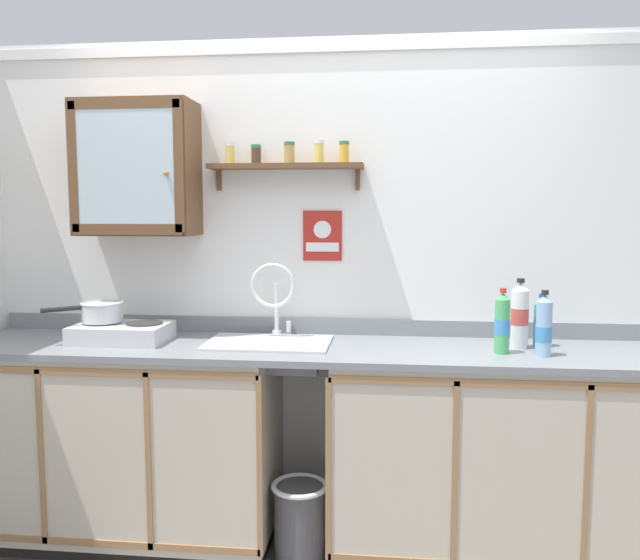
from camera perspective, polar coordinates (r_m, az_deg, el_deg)
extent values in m
cube|color=white|center=(3.20, 0.11, -0.54)|extent=(3.93, 0.05, 2.41)
cube|color=white|center=(3.25, 0.05, 20.06)|extent=(3.93, 0.02, 0.05)
cube|color=black|center=(3.49, -16.66, -20.24)|extent=(1.42, 0.54, 0.08)
cube|color=beige|center=(3.28, -17.12, -13.11)|extent=(1.45, 0.60, 0.86)
cube|color=#997047|center=(2.91, -19.73, -7.72)|extent=(1.45, 0.01, 0.03)
cube|color=#997047|center=(3.18, -19.20, -21.26)|extent=(1.45, 0.01, 0.03)
cube|color=#997047|center=(3.13, -23.57, -14.30)|extent=(0.02, 0.01, 0.79)
cube|color=#997047|center=(2.93, -15.04, -15.41)|extent=(0.02, 0.01, 0.79)
cube|color=#997047|center=(2.80, -5.41, -16.26)|extent=(0.02, 0.01, 0.79)
cube|color=black|center=(3.30, 15.92, -21.86)|extent=(1.52, 0.54, 0.08)
cube|color=beige|center=(3.08, 16.27, -14.40)|extent=(1.55, 0.60, 0.86)
cube|color=#997047|center=(2.68, 17.65, -8.84)|extent=(1.55, 0.01, 0.03)
cube|color=#997047|center=(2.76, 0.74, -16.58)|extent=(0.02, 0.01, 0.79)
cube|color=#997047|center=(2.77, 11.91, -16.69)|extent=(0.02, 0.01, 0.79)
cube|color=#997047|center=(2.86, 22.66, -16.23)|extent=(0.02, 0.01, 0.79)
cube|color=gray|center=(2.93, -0.57, -6.18)|extent=(3.29, 0.63, 0.03)
cube|color=gray|center=(3.20, 0.04, -4.13)|extent=(3.29, 0.02, 0.08)
cube|color=silver|center=(2.97, -4.61, -5.59)|extent=(0.57, 0.38, 0.01)
cube|color=slate|center=(3.00, -4.59, -7.55)|extent=(0.48, 0.31, 0.01)
cube|color=slate|center=(3.14, -4.06, -6.06)|extent=(0.48, 0.01, 0.10)
cube|color=slate|center=(2.84, -5.20, -7.38)|extent=(0.48, 0.01, 0.10)
cylinder|color=#4C4C51|center=(3.00, -4.59, -7.59)|extent=(0.04, 0.04, 0.01)
cylinder|color=silver|center=(3.18, -3.86, -4.72)|extent=(0.05, 0.05, 0.02)
cylinder|color=silver|center=(3.15, -3.88, -2.42)|extent=(0.02, 0.02, 0.23)
torus|color=silver|center=(3.04, -4.22, -0.51)|extent=(0.22, 0.02, 0.22)
cylinder|color=silver|center=(3.16, -2.79, -4.16)|extent=(0.02, 0.02, 0.06)
cube|color=silver|center=(3.16, -17.24, -4.51)|extent=(0.43, 0.29, 0.08)
cylinder|color=#2D2D2D|center=(3.21, -18.80, -3.59)|extent=(0.17, 0.17, 0.01)
cylinder|color=#2D2D2D|center=(3.13, -15.37, -3.72)|extent=(0.17, 0.17, 0.01)
cylinder|color=black|center=(3.08, -19.98, -4.86)|extent=(0.03, 0.02, 0.03)
cylinder|color=black|center=(3.00, -16.43, -5.04)|extent=(0.03, 0.02, 0.03)
cylinder|color=silver|center=(3.20, -18.83, -2.75)|extent=(0.19, 0.19, 0.09)
torus|color=silver|center=(3.20, -18.85, -1.96)|extent=(0.20, 0.20, 0.01)
cylinder|color=black|center=(3.16, -22.05, -2.42)|extent=(0.15, 0.13, 0.02)
cylinder|color=#8CB7E0|center=(2.86, 19.30, -4.14)|extent=(0.07, 0.07, 0.23)
cone|color=#8CB7E0|center=(2.84, 19.39, -1.55)|extent=(0.06, 0.06, 0.03)
cylinder|color=#262626|center=(2.84, 19.41, -1.05)|extent=(0.03, 0.03, 0.02)
cylinder|color=#3F8CCC|center=(2.87, 19.28, -4.56)|extent=(0.07, 0.07, 0.06)
cylinder|color=white|center=(2.99, 17.34, -3.36)|extent=(0.08, 0.08, 0.26)
cone|color=white|center=(2.97, 17.43, -0.56)|extent=(0.07, 0.07, 0.03)
cylinder|color=#262626|center=(2.97, 17.45, -0.04)|extent=(0.03, 0.03, 0.02)
cylinder|color=#D84C3F|center=(2.99, 17.35, -3.11)|extent=(0.08, 0.08, 0.07)
cylinder|color=teal|center=(3.06, 19.10, -3.86)|extent=(0.07, 0.07, 0.19)
cone|color=teal|center=(3.05, 19.17, -1.80)|extent=(0.06, 0.06, 0.03)
cylinder|color=#2D59B2|center=(3.04, 19.19, -1.34)|extent=(0.03, 0.03, 0.02)
cylinder|color=#3F8CCC|center=(3.06, 19.09, -4.07)|extent=(0.07, 0.07, 0.05)
cylinder|color=#4CB266|center=(2.86, 15.90, -4.00)|extent=(0.06, 0.06, 0.23)
cone|color=#4CB266|center=(2.84, 15.98, -1.39)|extent=(0.06, 0.06, 0.03)
cylinder|color=red|center=(2.84, 15.99, -0.90)|extent=(0.03, 0.03, 0.02)
cylinder|color=#3F8CCC|center=(2.86, 15.90, -3.99)|extent=(0.07, 0.07, 0.07)
cube|color=brown|center=(3.25, -15.97, 9.50)|extent=(0.56, 0.27, 0.64)
cube|color=silver|center=(3.12, -16.94, 9.62)|extent=(0.46, 0.01, 0.52)
cube|color=brown|center=(3.23, -21.16, 9.35)|extent=(0.05, 0.01, 0.60)
cube|color=brown|center=(3.03, -12.46, 9.85)|extent=(0.05, 0.01, 0.60)
cube|color=brown|center=(3.15, -17.12, 14.84)|extent=(0.53, 0.01, 0.05)
cube|color=brown|center=(3.11, -16.78, 4.33)|extent=(0.53, 0.01, 0.05)
sphere|color=olive|center=(3.03, -13.55, 9.21)|extent=(0.02, 0.02, 0.02)
cube|color=brown|center=(3.12, -3.08, 10.08)|extent=(0.75, 0.14, 0.02)
cube|color=brown|center=(3.24, -8.98, 8.76)|extent=(0.02, 0.03, 0.10)
cube|color=brown|center=(3.13, 3.38, 8.92)|extent=(0.02, 0.03, 0.10)
cylinder|color=#E0C659|center=(3.18, -8.00, 10.93)|extent=(0.04, 0.04, 0.09)
cylinder|color=white|center=(3.19, -8.01, 11.85)|extent=(0.04, 0.04, 0.02)
cylinder|color=#4C3326|center=(3.16, -5.71, 10.92)|extent=(0.05, 0.05, 0.08)
cylinder|color=#33723F|center=(3.16, -5.72, 11.76)|extent=(0.05, 0.05, 0.02)
cylinder|color=tan|center=(3.11, -2.75, 11.10)|extent=(0.05, 0.05, 0.09)
cylinder|color=#33723F|center=(3.11, -2.75, 12.04)|extent=(0.05, 0.05, 0.02)
cylinder|color=#E0C659|center=(3.09, -0.18, 11.19)|extent=(0.05, 0.05, 0.09)
cylinder|color=white|center=(3.10, -0.18, 12.18)|extent=(0.05, 0.05, 0.02)
cylinder|color=gold|center=(3.09, 2.17, 11.15)|extent=(0.05, 0.05, 0.09)
cylinder|color=#33723F|center=(3.09, 2.17, 12.10)|extent=(0.05, 0.05, 0.02)
cube|color=#B2261E|center=(3.15, 0.22, 3.96)|extent=(0.19, 0.01, 0.25)
cube|color=white|center=(3.15, 0.21, 2.95)|extent=(0.16, 0.00, 0.04)
cylinder|color=white|center=(3.15, 0.21, 4.52)|extent=(0.09, 0.00, 0.09)
cylinder|color=#4C4C51|center=(3.08, -1.80, -20.87)|extent=(0.23, 0.23, 0.35)
torus|color=white|center=(3.00, -1.81, -17.85)|extent=(0.26, 0.26, 0.02)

